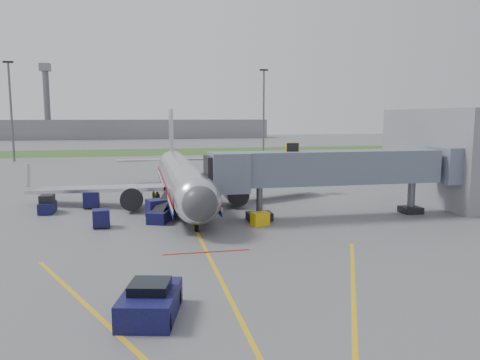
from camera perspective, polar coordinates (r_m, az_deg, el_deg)
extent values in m
plane|color=#565659|center=(36.14, -4.94, -7.01)|extent=(400.00, 400.00, 0.00)
cube|color=#2D4C1E|center=(125.11, -10.10, 3.39)|extent=(300.00, 25.00, 0.01)
cube|color=gold|center=(34.22, -4.52, -7.84)|extent=(0.25, 50.00, 0.01)
cube|color=maroon|center=(32.32, -4.05, -8.78)|extent=(6.00, 0.25, 0.01)
cube|color=gold|center=(22.70, -16.08, -16.40)|extent=(9.52, 20.04, 0.01)
cube|color=gold|center=(24.85, 13.69, -14.15)|extent=(9.52, 20.04, 0.01)
cylinder|color=silver|center=(50.30, -7.11, 0.27)|extent=(3.80, 28.00, 3.80)
sphere|color=silver|center=(36.53, -5.19, -2.52)|extent=(3.80, 3.80, 3.80)
sphere|color=#38383D|center=(35.26, -4.93, -2.88)|extent=(2.74, 2.74, 2.74)
cube|color=black|center=(36.04, -5.12, -1.77)|extent=(2.20, 1.20, 0.55)
cone|color=silver|center=(66.65, -8.35, 2.06)|extent=(3.80, 5.00, 3.80)
cube|color=#B7BAC1|center=(65.88, -8.39, 5.48)|extent=(0.35, 4.20, 7.00)
cube|color=#B7BAC1|center=(50.42, -16.76, -1.02)|extent=(15.10, 8.59, 1.13)
cube|color=#B7BAC1|center=(51.83, 2.31, -0.47)|extent=(15.10, 8.59, 1.13)
cylinder|color=silver|center=(47.36, -13.05, -1.99)|extent=(2.10, 3.60, 2.10)
cylinder|color=silver|center=(48.28, -0.61, -1.61)|extent=(2.10, 3.60, 2.10)
cube|color=maroon|center=(50.54, -4.94, -0.07)|extent=(0.05, 28.00, 0.45)
cube|color=navy|center=(50.67, -4.92, -1.08)|extent=(0.05, 28.00, 0.35)
cylinder|color=black|center=(37.99, -5.33, -5.82)|extent=(0.28, 0.70, 0.70)
cylinder|color=black|center=(50.97, -10.03, -2.25)|extent=(0.50, 1.00, 1.00)
cylinder|color=black|center=(51.41, -4.23, -2.07)|extent=(0.50, 1.00, 1.00)
cube|color=slate|center=(43.52, 11.37, 1.54)|extent=(20.00, 3.00, 3.00)
cube|color=slate|center=(40.67, -1.42, 0.98)|extent=(3.20, 3.60, 3.40)
cube|color=black|center=(40.47, -3.09, 0.94)|extent=(1.60, 3.00, 2.80)
cube|color=#E2B40D|center=(41.94, 6.40, 3.88)|extent=(1.20, 0.15, 1.00)
cylinder|color=#595B60|center=(41.70, 2.38, -2.82)|extent=(0.56, 0.56, 3.10)
cube|color=black|center=(41.94, 2.37, -4.43)|extent=(2.20, 1.60, 0.70)
cylinder|color=#595B60|center=(47.66, 20.14, -1.96)|extent=(0.70, 0.70, 3.10)
cube|color=black|center=(47.88, 20.07, -3.44)|extent=(1.80, 1.80, 0.60)
cube|color=slate|center=(49.52, 24.23, 1.74)|extent=(3.00, 4.00, 3.40)
cube|color=slate|center=(56.47, 25.36, 2.74)|extent=(10.00, 16.00, 10.00)
cylinder|color=#595B60|center=(107.82, -26.11, 7.37)|extent=(0.44, 0.44, 20.00)
cube|color=black|center=(108.38, -26.44, 12.77)|extent=(2.00, 0.40, 0.40)
cylinder|color=#595B60|center=(113.53, 2.90, 8.12)|extent=(0.44, 0.44, 20.00)
cube|color=black|center=(114.07, 2.93, 13.25)|extent=(2.00, 0.40, 0.40)
cube|color=slate|center=(204.84, -13.74, 6.04)|extent=(120.00, 14.00, 8.00)
cylinder|color=#595B60|center=(202.93, -22.46, 8.50)|extent=(2.40, 2.40, 28.00)
cube|color=slate|center=(203.79, -22.68, 12.57)|extent=(4.00, 4.00, 3.00)
cube|color=#0E0C36|center=(22.71, -10.88, -14.57)|extent=(3.26, 4.42, 1.21)
cube|color=black|center=(22.43, -10.93, -12.74)|extent=(2.12, 2.12, 0.55)
cylinder|color=black|center=(21.72, -14.34, -16.22)|extent=(0.44, 0.91, 0.88)
cylinder|color=black|center=(21.30, -8.96, -16.56)|extent=(0.44, 0.91, 0.88)
cylinder|color=black|center=(24.28, -12.52, -13.54)|extent=(0.44, 0.91, 0.88)
cylinder|color=black|center=(23.91, -7.74, -13.76)|extent=(0.44, 0.91, 0.88)
cube|color=#0E0C36|center=(48.55, -22.42, -3.10)|extent=(1.39, 2.56, 1.01)
cube|color=black|center=(48.40, -22.48, -2.10)|extent=(1.26, 1.65, 0.70)
cylinder|color=black|center=(47.85, -23.22, -3.66)|extent=(0.24, 0.51, 0.50)
cylinder|color=black|center=(47.63, -22.04, -3.65)|extent=(0.24, 0.51, 0.50)
cylinder|color=black|center=(49.58, -22.75, -3.26)|extent=(0.24, 0.51, 0.50)
cylinder|color=black|center=(49.37, -21.61, -3.24)|extent=(0.24, 0.51, 0.50)
cube|color=#0E0C36|center=(43.13, -10.19, -3.38)|extent=(1.95, 1.95, 1.56)
cube|color=black|center=(43.29, -10.17, -4.39)|extent=(2.01, 2.01, 0.12)
cylinder|color=black|center=(42.55, -10.68, -4.67)|extent=(0.29, 0.33, 0.28)
cylinder|color=black|center=(42.93, -9.14, -4.52)|extent=(0.29, 0.33, 0.28)
cylinder|color=black|center=(43.68, -11.18, -4.36)|extent=(0.29, 0.33, 0.28)
cylinder|color=black|center=(44.05, -9.67, -4.22)|extent=(0.29, 0.33, 0.28)
cube|color=#0E0C36|center=(40.69, -16.56, -4.42)|extent=(1.47, 1.47, 1.37)
cube|color=black|center=(40.83, -16.52, -5.36)|extent=(1.51, 1.51, 0.11)
cylinder|color=black|center=(40.33, -17.28, -5.60)|extent=(0.21, 0.26, 0.25)
cylinder|color=black|center=(40.32, -15.76, -5.54)|extent=(0.21, 0.26, 0.25)
cylinder|color=black|center=(41.37, -17.26, -5.27)|extent=(0.21, 0.26, 0.25)
cylinder|color=black|center=(41.35, -15.78, -5.21)|extent=(0.21, 0.26, 0.25)
cube|color=#0E0C36|center=(49.60, -17.67, -2.22)|extent=(1.52, 1.52, 1.51)
cube|color=black|center=(49.73, -17.64, -3.07)|extent=(1.57, 1.57, 0.12)
cylinder|color=black|center=(49.22, -18.38, -3.26)|extent=(0.22, 0.27, 0.27)
cylinder|color=black|center=(49.11, -17.02, -3.23)|extent=(0.22, 0.27, 0.27)
cylinder|color=black|center=(50.37, -18.24, -3.01)|extent=(0.22, 0.27, 0.27)
cylinder|color=black|center=(50.26, -16.91, -2.98)|extent=(0.22, 0.27, 0.27)
cube|color=#0E0C36|center=(42.34, -9.46, -4.19)|extent=(2.92, 4.36, 1.02)
cube|color=black|center=(42.66, -9.25, -2.63)|extent=(2.56, 4.62, 1.60)
cylinder|color=black|center=(41.20, -10.84, -4.83)|extent=(0.46, 0.68, 0.63)
cylinder|color=black|center=(40.84, -9.34, -4.91)|extent=(0.46, 0.68, 0.63)
cylinder|color=black|center=(43.92, -9.56, -4.02)|extent=(0.46, 0.68, 0.63)
cylinder|color=black|center=(43.58, -8.14, -4.08)|extent=(0.46, 0.68, 0.63)
cube|color=#E2B40D|center=(39.89, 2.45, -4.74)|extent=(1.64, 1.32, 1.14)
cylinder|color=black|center=(39.74, 1.86, -5.42)|extent=(0.26, 0.33, 0.29)
cylinder|color=black|center=(40.22, 3.03, -5.26)|extent=(0.26, 0.33, 0.29)
imported|color=#B3D218|center=(49.47, -10.44, -2.08)|extent=(0.74, 0.74, 1.74)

